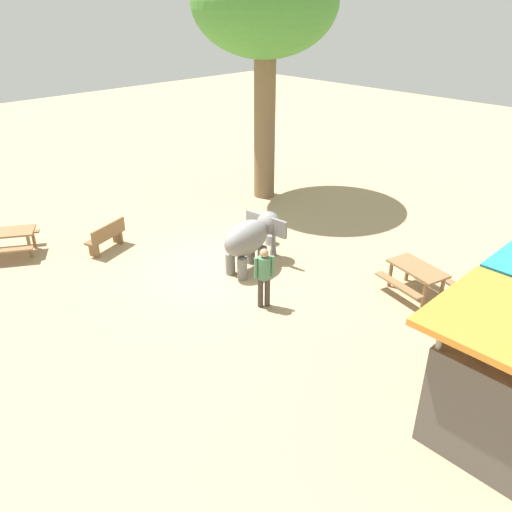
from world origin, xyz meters
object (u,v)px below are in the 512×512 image
at_px(person_handler, 264,273).
at_px(feed_bucket, 270,239).
at_px(picnic_table_near, 417,274).
at_px(market_stall_orange, 500,387).
at_px(elephant, 251,237).
at_px(shade_tree_main, 266,5).
at_px(picnic_table_far, 9,237).
at_px(wooden_bench, 107,236).

relative_size(person_handler, feed_bucket, 4.50).
bearing_deg(picnic_table_near, market_stall_orange, -30.96).
height_order(elephant, person_handler, person_handler).
bearing_deg(picnic_table_near, shade_tree_main, 177.54).
bearing_deg(elephant, person_handler, -131.25).
xyz_separation_m(elephant, picnic_table_far, (4.68, -5.65, -0.37)).
relative_size(person_handler, picnic_table_far, 0.79).
relative_size(picnic_table_near, feed_bucket, 5.02).
distance_m(elephant, picnic_table_far, 7.34).
xyz_separation_m(shade_tree_main, picnic_table_near, (2.31, 7.96, -6.13)).
xyz_separation_m(shade_tree_main, picnic_table_far, (9.10, -1.71, -6.13)).
height_order(person_handler, market_stall_orange, market_stall_orange).
height_order(person_handler, feed_bucket, person_handler).
bearing_deg(shade_tree_main, feed_bucket, 47.78).
bearing_deg(feed_bucket, wooden_bench, -38.74).
distance_m(picnic_table_near, feed_bucket, 4.81).
bearing_deg(picnic_table_far, wooden_bench, 173.48).
bearing_deg(elephant, shade_tree_main, 35.37).
bearing_deg(person_handler, picnic_table_near, -95.34).
xyz_separation_m(elephant, market_stall_orange, (1.31, 7.48, 0.18)).
distance_m(elephant, feed_bucket, 1.87).
bearing_deg(picnic_table_far, picnic_table_near, 156.45).
distance_m(wooden_bench, picnic_table_far, 2.86).
distance_m(person_handler, feed_bucket, 3.72).
height_order(shade_tree_main, picnic_table_near, shade_tree_main).
height_order(shade_tree_main, wooden_bench, shade_tree_main).
height_order(wooden_bench, feed_bucket, wooden_bench).
bearing_deg(elephant, wooden_bench, 115.60).
bearing_deg(shade_tree_main, picnic_table_far, -10.65).
distance_m(shade_tree_main, picnic_table_near, 10.31).
bearing_deg(wooden_bench, elephant, -76.92).
xyz_separation_m(shade_tree_main, feed_bucket, (2.91, 3.21, -6.55)).
height_order(person_handler, picnic_table_far, person_handler).
relative_size(person_handler, wooden_bench, 1.11).
bearing_deg(shade_tree_main, picnic_table_near, 73.79).
xyz_separation_m(picnic_table_far, market_stall_orange, (-3.37, 13.13, 0.55)).
xyz_separation_m(elephant, wooden_bench, (2.42, -3.89, -0.49)).
relative_size(picnic_table_far, market_stall_orange, 0.81).
relative_size(wooden_bench, market_stall_orange, 0.58).
relative_size(elephant, feed_bucket, 6.06).
height_order(person_handler, shade_tree_main, shade_tree_main).
relative_size(elephant, picnic_table_far, 1.06).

